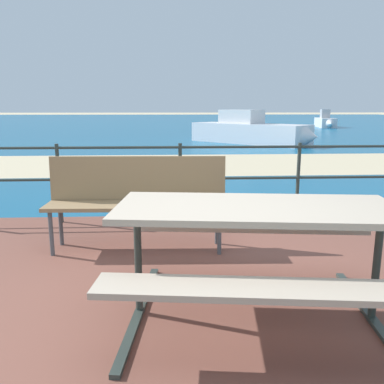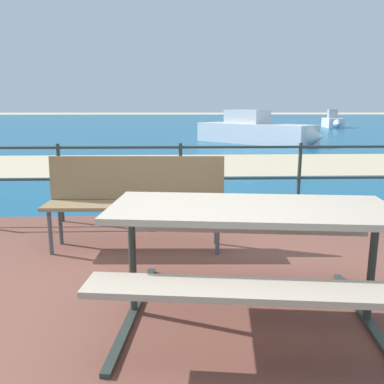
% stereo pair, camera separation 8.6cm
% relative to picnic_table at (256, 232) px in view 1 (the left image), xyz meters
% --- Properties ---
extents(ground_plane, '(240.00, 240.00, 0.00)m').
position_rel_picnic_table_xyz_m(ground_plane, '(-0.44, 0.01, -0.66)').
color(ground_plane, beige).
extents(patio_paving, '(6.40, 5.20, 0.06)m').
position_rel_picnic_table_xyz_m(patio_paving, '(-0.44, 0.01, -0.63)').
color(patio_paving, brown).
rests_on(patio_paving, ground).
extents(sea_water, '(90.00, 90.00, 0.01)m').
position_rel_picnic_table_xyz_m(sea_water, '(-0.44, 40.01, -0.66)').
color(sea_water, '#145B84').
rests_on(sea_water, ground).
extents(beach_strip, '(54.03, 4.47, 0.01)m').
position_rel_picnic_table_xyz_m(beach_strip, '(-0.44, 7.90, -0.66)').
color(beach_strip, beige).
rests_on(beach_strip, ground).
extents(picnic_table, '(1.95, 1.59, 0.78)m').
position_rel_picnic_table_xyz_m(picnic_table, '(0.00, 0.00, 0.00)').
color(picnic_table, tan).
rests_on(picnic_table, patio_paving).
extents(park_bench, '(1.77, 0.46, 0.91)m').
position_rel_picnic_table_xyz_m(park_bench, '(-0.89, 1.44, -0.05)').
color(park_bench, '#8C704C').
rests_on(park_bench, patio_paving).
extents(railing_fence, '(5.94, 0.04, 0.97)m').
position_rel_picnic_table_xyz_m(railing_fence, '(-0.44, 2.38, 0.02)').
color(railing_fence, '#2D3833').
rests_on(railing_fence, patio_paving).
extents(boat_near, '(1.65, 3.91, 1.32)m').
position_rel_picnic_table_xyz_m(boat_near, '(11.01, 27.22, -0.24)').
color(boat_near, silver).
rests_on(boat_near, sea_water).
extents(boat_mid, '(4.65, 4.81, 1.36)m').
position_rel_picnic_table_xyz_m(boat_mid, '(2.68, 13.96, -0.16)').
color(boat_mid, silver).
rests_on(boat_mid, sea_water).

